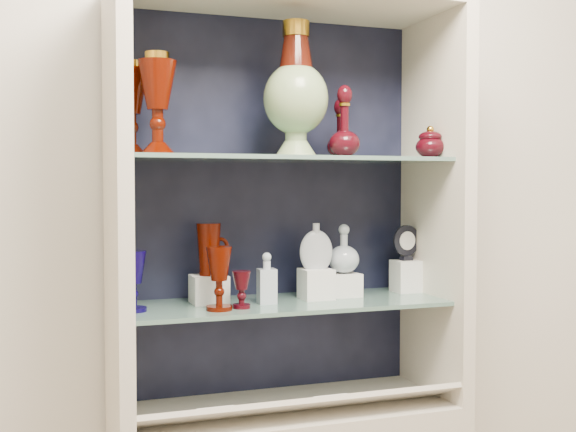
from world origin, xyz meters
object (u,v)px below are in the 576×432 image
object	(u,v)px
enamel_urn	(296,89)
clear_square_bottle	(267,278)
ruby_decanter_a	(345,117)
cameo_medallion	(406,242)
pedestal_lamp_left	(131,108)
pedestal_lamp_right	(158,104)
ruby_goblet_small	(242,290)
lidded_bowl	(430,142)
cobalt_goblet	(134,281)
flat_flask	(316,245)
ruby_goblet_tall	(219,279)
clear_round_decanter	(344,250)
ruby_decanter_b	(340,127)
ruby_pitcher	(209,249)

from	to	relation	value
enamel_urn	clear_square_bottle	world-z (taller)	enamel_urn
ruby_decanter_a	cameo_medallion	xyz separation A→B (m)	(0.26, 0.11, -0.38)
clear_square_bottle	cameo_medallion	bearing A→B (deg)	8.41
pedestal_lamp_left	cameo_medallion	bearing A→B (deg)	-0.09
pedestal_lamp_right	ruby_goblet_small	bearing A→B (deg)	-7.02
lidded_bowl	cobalt_goblet	distance (m)	0.96
pedestal_lamp_left	ruby_goblet_small	xyz separation A→B (m)	(0.28, -0.13, -0.50)
ruby_decanter_a	lidded_bowl	size ratio (longest dim) A/B	2.36
pedestal_lamp_left	flat_flask	distance (m)	0.66
lidded_bowl	ruby_goblet_small	size ratio (longest dim) A/B	0.96
pedestal_lamp_left	clear_square_bottle	world-z (taller)	pedestal_lamp_left
ruby_decanter_a	pedestal_lamp_left	bearing A→B (deg)	169.15
pedestal_lamp_left	ruby_goblet_tall	xyz separation A→B (m)	(0.21, -0.14, -0.46)
pedestal_lamp_left	ruby_goblet_tall	distance (m)	0.53
pedestal_lamp_right	lidded_bowl	bearing A→B (deg)	-1.79
flat_flask	cameo_medallion	distance (m)	0.33
clear_round_decanter	cameo_medallion	size ratio (longest dim) A/B	1.23
cobalt_goblet	ruby_goblet_tall	xyz separation A→B (m)	(0.22, -0.06, 0.00)
ruby_goblet_tall	clear_square_bottle	xyz separation A→B (m)	(0.16, 0.06, -0.01)
ruby_decanter_b	ruby_goblet_tall	xyz separation A→B (m)	(-0.40, -0.11, -0.43)
ruby_decanter_b	clear_square_bottle	size ratio (longest dim) A/B	1.29
cobalt_goblet	clear_round_decanter	distance (m)	0.65
cobalt_goblet	ruby_goblet_small	size ratio (longest dim) A/B	1.59
ruby_pitcher	flat_flask	bearing A→B (deg)	-14.16
ruby_decanter_a	clear_round_decanter	world-z (taller)	ruby_decanter_a
cobalt_goblet	ruby_goblet_tall	world-z (taller)	ruby_goblet_tall
pedestal_lamp_left	ruby_pitcher	size ratio (longest dim) A/B	1.73
ruby_decanter_a	ruby_decanter_b	distance (m)	0.10
ruby_decanter_b	lidded_bowl	xyz separation A→B (m)	(0.25, -0.10, -0.05)
pedestal_lamp_right	ruby_goblet_tall	size ratio (longest dim) A/B	1.56
pedestal_lamp_left	ruby_goblet_small	distance (m)	0.59
lidded_bowl	cobalt_goblet	size ratio (longest dim) A/B	0.60
cameo_medallion	clear_round_decanter	bearing A→B (deg)	175.75
enamel_urn	cobalt_goblet	distance (m)	0.70
ruby_decanter_b	lidded_bowl	distance (m)	0.27
pedestal_lamp_right	lidded_bowl	xyz separation A→B (m)	(0.81, -0.03, -0.09)
pedestal_lamp_left	ruby_goblet_tall	bearing A→B (deg)	-32.69
clear_round_decanter	ruby_decanter_a	bearing A→B (deg)	-113.23
clear_square_bottle	flat_flask	size ratio (longest dim) A/B	1.04
ruby_goblet_tall	ruby_pitcher	world-z (taller)	ruby_pitcher
enamel_urn	ruby_decanter_b	size ratio (longest dim) A/B	2.02
pedestal_lamp_right	ruby_pitcher	bearing A→B (deg)	29.09
pedestal_lamp_right	clear_square_bottle	world-z (taller)	pedestal_lamp_right
pedestal_lamp_right	ruby_decanter_a	size ratio (longest dim) A/B	1.17
ruby_decanter_b	clear_square_bottle	world-z (taller)	ruby_decanter_b
ruby_goblet_small	clear_square_bottle	world-z (taller)	clear_square_bottle
pedestal_lamp_right	cameo_medallion	bearing A→B (deg)	7.00
cobalt_goblet	clear_square_bottle	distance (m)	0.38
enamel_urn	clear_square_bottle	xyz separation A→B (m)	(-0.08, 0.02, -0.54)
lidded_bowl	flat_flask	bearing A→B (deg)	166.21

